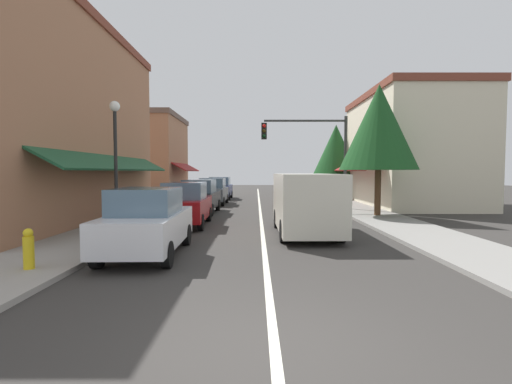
{
  "coord_description": "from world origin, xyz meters",
  "views": [
    {
      "loc": [
        -0.23,
        -4.53,
        2.19
      ],
      "look_at": [
        -0.2,
        12.53,
        1.28
      ],
      "focal_mm": 26.54,
      "sensor_mm": 36.0,
      "label": 1
    }
  ],
  "objects_px": {
    "parked_car_distant_left": "(220,188)",
    "tree_right_far": "(335,150)",
    "tree_right_near": "(378,128)",
    "van_in_lane": "(305,202)",
    "traffic_signal_mast_arm": "(315,146)",
    "fire_hydrant": "(28,249)",
    "parked_car_far_left": "(212,191)",
    "parked_car_third_left": "(199,197)",
    "street_lamp_left_near": "(115,144)",
    "parked_car_second_left": "(185,204)",
    "parked_car_nearest_left": "(147,222)"
  },
  "relations": [
    {
      "from": "street_lamp_left_near",
      "to": "tree_right_far",
      "type": "relative_size",
      "value": 0.79
    },
    {
      "from": "street_lamp_left_near",
      "to": "fire_hydrant",
      "type": "relative_size",
      "value": 5.33
    },
    {
      "from": "parked_car_second_left",
      "to": "street_lamp_left_near",
      "type": "height_order",
      "value": "street_lamp_left_near"
    },
    {
      "from": "van_in_lane",
      "to": "parked_car_third_left",
      "type": "bearing_deg",
      "value": 124.43
    },
    {
      "from": "traffic_signal_mast_arm",
      "to": "fire_hydrant",
      "type": "relative_size",
      "value": 6.08
    },
    {
      "from": "parked_car_far_left",
      "to": "parked_car_second_left",
      "type": "bearing_deg",
      "value": -89.02
    },
    {
      "from": "fire_hydrant",
      "to": "tree_right_far",
      "type": "bearing_deg",
      "value": 62.97
    },
    {
      "from": "parked_car_distant_left",
      "to": "street_lamp_left_near",
      "type": "height_order",
      "value": "street_lamp_left_near"
    },
    {
      "from": "van_in_lane",
      "to": "traffic_signal_mast_arm",
      "type": "xyz_separation_m",
      "value": [
        1.59,
        8.04,
        2.47
      ]
    },
    {
      "from": "parked_car_nearest_left",
      "to": "tree_right_far",
      "type": "relative_size",
      "value": 0.7
    },
    {
      "from": "van_in_lane",
      "to": "tree_right_near",
      "type": "distance_m",
      "value": 7.03
    },
    {
      "from": "traffic_signal_mast_arm",
      "to": "parked_car_second_left",
      "type": "bearing_deg",
      "value": -135.93
    },
    {
      "from": "traffic_signal_mast_arm",
      "to": "tree_right_near",
      "type": "relative_size",
      "value": 0.84
    },
    {
      "from": "parked_car_second_left",
      "to": "fire_hydrant",
      "type": "bearing_deg",
      "value": -106.28
    },
    {
      "from": "tree_right_near",
      "to": "parked_car_second_left",
      "type": "bearing_deg",
      "value": -162.48
    },
    {
      "from": "tree_right_near",
      "to": "tree_right_far",
      "type": "height_order",
      "value": "tree_right_near"
    },
    {
      "from": "parked_car_second_left",
      "to": "parked_car_far_left",
      "type": "height_order",
      "value": "same"
    },
    {
      "from": "street_lamp_left_near",
      "to": "parked_car_far_left",
      "type": "bearing_deg",
      "value": 80.51
    },
    {
      "from": "tree_right_far",
      "to": "parked_car_far_left",
      "type": "bearing_deg",
      "value": -153.69
    },
    {
      "from": "van_in_lane",
      "to": "tree_right_near",
      "type": "bearing_deg",
      "value": 49.11
    },
    {
      "from": "van_in_lane",
      "to": "parked_car_nearest_left",
      "type": "bearing_deg",
      "value": -144.01
    },
    {
      "from": "van_in_lane",
      "to": "traffic_signal_mast_arm",
      "type": "relative_size",
      "value": 0.98
    },
    {
      "from": "traffic_signal_mast_arm",
      "to": "tree_right_near",
      "type": "xyz_separation_m",
      "value": [
        2.49,
        -3.25,
        0.66
      ]
    },
    {
      "from": "parked_car_third_left",
      "to": "street_lamp_left_near",
      "type": "distance_m",
      "value": 7.35
    },
    {
      "from": "traffic_signal_mast_arm",
      "to": "van_in_lane",
      "type": "bearing_deg",
      "value": -101.19
    },
    {
      "from": "parked_car_distant_left",
      "to": "tree_right_near",
      "type": "xyz_separation_m",
      "value": [
        8.69,
        -12.39,
        3.4
      ]
    },
    {
      "from": "parked_car_distant_left",
      "to": "tree_right_far",
      "type": "xyz_separation_m",
      "value": [
        9.17,
        -0.56,
        3.01
      ]
    },
    {
      "from": "parked_car_second_left",
      "to": "tree_right_near",
      "type": "bearing_deg",
      "value": 16.56
    },
    {
      "from": "parked_car_distant_left",
      "to": "tree_right_near",
      "type": "relative_size",
      "value": 0.65
    },
    {
      "from": "parked_car_third_left",
      "to": "street_lamp_left_near",
      "type": "xyz_separation_m",
      "value": [
        -1.91,
        -6.72,
        2.26
      ]
    },
    {
      "from": "traffic_signal_mast_arm",
      "to": "fire_hydrant",
      "type": "bearing_deg",
      "value": -121.66
    },
    {
      "from": "parked_car_nearest_left",
      "to": "street_lamp_left_near",
      "type": "height_order",
      "value": "street_lamp_left_near"
    },
    {
      "from": "parked_car_distant_left",
      "to": "tree_right_far",
      "type": "relative_size",
      "value": 0.7
    },
    {
      "from": "fire_hydrant",
      "to": "parked_car_distant_left",
      "type": "bearing_deg",
      "value": 84.98
    },
    {
      "from": "parked_car_second_left",
      "to": "fire_hydrant",
      "type": "xyz_separation_m",
      "value": [
        -1.99,
        -7.27,
        -0.33
      ]
    },
    {
      "from": "traffic_signal_mast_arm",
      "to": "street_lamp_left_near",
      "type": "distance_m",
      "value": 11.49
    },
    {
      "from": "parked_car_second_left",
      "to": "parked_car_far_left",
      "type": "xyz_separation_m",
      "value": [
        -0.02,
        10.03,
        0.0
      ]
    },
    {
      "from": "parked_car_third_left",
      "to": "tree_right_far",
      "type": "height_order",
      "value": "tree_right_far"
    },
    {
      "from": "parked_car_third_left",
      "to": "tree_right_far",
      "type": "bearing_deg",
      "value": 48.45
    },
    {
      "from": "parked_car_distant_left",
      "to": "van_in_lane",
      "type": "relative_size",
      "value": 0.79
    },
    {
      "from": "parked_car_far_left",
      "to": "parked_car_distant_left",
      "type": "relative_size",
      "value": 1.0
    },
    {
      "from": "parked_car_third_left",
      "to": "parked_car_distant_left",
      "type": "xyz_separation_m",
      "value": [
        0.1,
        10.44,
        0.0
      ]
    },
    {
      "from": "tree_right_far",
      "to": "parked_car_nearest_left",
      "type": "bearing_deg",
      "value": -114.53
    },
    {
      "from": "parked_car_third_left",
      "to": "tree_right_near",
      "type": "height_order",
      "value": "tree_right_near"
    },
    {
      "from": "van_in_lane",
      "to": "street_lamp_left_near",
      "type": "xyz_separation_m",
      "value": [
        -6.63,
        0.02,
        1.99
      ]
    },
    {
      "from": "traffic_signal_mast_arm",
      "to": "street_lamp_left_near",
      "type": "relative_size",
      "value": 1.14
    },
    {
      "from": "tree_right_near",
      "to": "traffic_signal_mast_arm",
      "type": "bearing_deg",
      "value": 127.45
    },
    {
      "from": "fire_hydrant",
      "to": "parked_car_second_left",
      "type": "bearing_deg",
      "value": 74.68
    },
    {
      "from": "parked_car_far_left",
      "to": "traffic_signal_mast_arm",
      "type": "bearing_deg",
      "value": -32.24
    },
    {
      "from": "parked_car_nearest_left",
      "to": "traffic_signal_mast_arm",
      "type": "relative_size",
      "value": 0.78
    }
  ]
}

